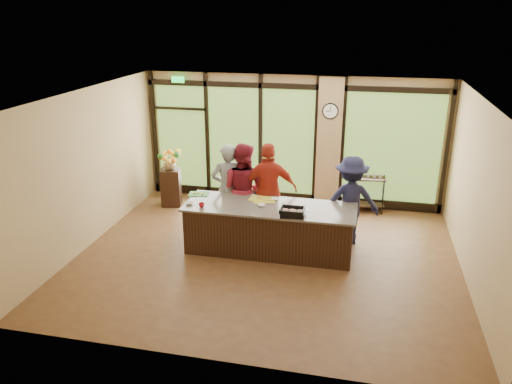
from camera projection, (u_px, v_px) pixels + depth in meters
The scene contains 25 objects.
floor at pixel (266, 257), 9.33m from camera, with size 7.00×7.00×0.00m, color #53321D.
ceiling at pixel (268, 97), 8.30m from camera, with size 7.00×7.00×0.00m, color white.
back_wall at pixel (292, 141), 11.56m from camera, with size 7.00×7.00×0.00m, color tan.
left_wall at pixel (88, 169), 9.53m from camera, with size 6.00×6.00×0.00m, color tan.
right_wall at pixel (478, 197), 8.10m from camera, with size 6.00×6.00×0.00m, color tan.
window_wall at pixel (299, 146), 11.52m from camera, with size 6.90×0.12×3.00m.
island_base at pixel (270, 229), 9.46m from camera, with size 3.10×1.00×0.88m, color black.
countertop at pixel (270, 207), 9.30m from camera, with size 3.20×1.10×0.04m, color slate.
wall_clock at pixel (330, 111), 11.01m from camera, with size 0.36×0.04×0.36m.
cook_left at pixel (228, 188), 10.16m from camera, with size 0.68×0.45×1.86m, color gray.
cook_midleft at pixel (243, 188), 10.14m from camera, with size 0.92×0.72×1.89m, color maroon.
cook_midright at pixel (269, 190), 9.97m from camera, with size 1.13×0.47×1.93m, color #A52919.
cook_right at pixel (350, 200), 9.66m from camera, with size 1.14×0.66×1.77m, color #191B38.
roasting_pan at pixel (292, 214), 8.84m from camera, with size 0.42×0.32×0.07m, color black.
mixing_bowl at pixel (298, 211), 8.95m from camera, with size 0.30×0.30×0.07m, color silver.
cutting_board_left at pixel (199, 194), 9.88m from camera, with size 0.38×0.29×0.01m, color #398B32.
cutting_board_center at pixel (260, 199), 9.62m from camera, with size 0.42×0.31×0.01m, color gold.
cutting_board_right at pixel (264, 200), 9.55m from camera, with size 0.40×0.30×0.01m, color gold.
prep_bowl_near at pixel (189, 203), 9.36m from camera, with size 0.14×0.14×0.05m, color white.
prep_bowl_mid at pixel (261, 205), 9.26m from camera, with size 0.14×0.14×0.04m, color white.
prep_bowl_far at pixel (275, 199), 9.57m from camera, with size 0.14×0.14×0.03m, color white.
red_ramekin at pixel (202, 205), 9.23m from camera, with size 0.10×0.10×0.08m, color #A7101B.
flower_stand at pixel (171, 187), 11.70m from camera, with size 0.44×0.44×0.88m, color black.
flower_vase at pixel (170, 163), 11.50m from camera, with size 0.28×0.28×0.30m, color olive.
bar_cart at pixel (370, 189), 11.29m from camera, with size 0.70×0.46×0.89m.
Camera 1 is at (1.62, -8.18, 4.38)m, focal length 35.00 mm.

